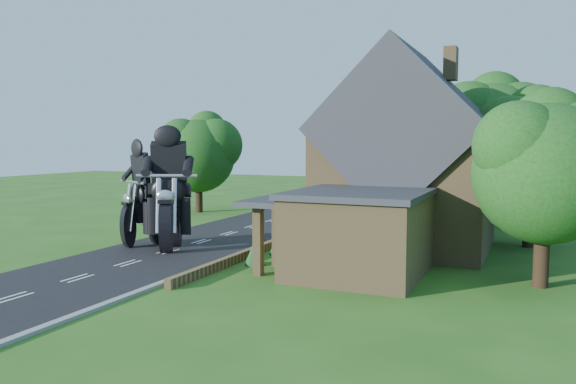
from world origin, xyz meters
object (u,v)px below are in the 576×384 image
at_px(annex, 356,231).
at_px(motorcycle_follow, 142,230).
at_px(garden_wall, 289,238).
at_px(house, 408,163).
at_px(motorcycle_lead, 170,232).

height_order(annex, motorcycle_follow, annex).
relative_size(garden_wall, house, 2.15).
bearing_deg(garden_wall, annex, -46.16).
bearing_deg(garden_wall, house, 9.17).
distance_m(garden_wall, annex, 8.19).
bearing_deg(house, motorcycle_follow, -157.15).
height_order(house, motorcycle_lead, house).
distance_m(house, motorcycle_lead, 12.49).
xyz_separation_m(garden_wall, house, (6.19, 1.00, 4.14)).
xyz_separation_m(garden_wall, motorcycle_follow, (-6.41, -4.31, 0.63)).
bearing_deg(garden_wall, motorcycle_lead, -133.51).
bearing_deg(motorcycle_lead, house, -174.76).
relative_size(garden_wall, motorcycle_lead, 11.01).
bearing_deg(motorcycle_lead, annex, 150.62).
bearing_deg(annex, house, 84.76).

